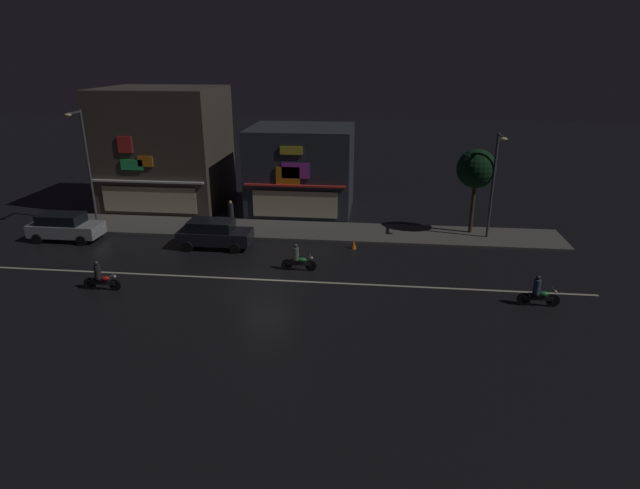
{
  "coord_description": "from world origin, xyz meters",
  "views": [
    {
      "loc": [
        5.52,
        -24.03,
        10.97
      ],
      "look_at": [
        2.51,
        2.59,
        1.1
      ],
      "focal_mm": 29.36,
      "sensor_mm": 36.0,
      "label": 1
    }
  ],
  "objects_px": {
    "parked_car_trailing": "(214,233)",
    "motorcycle_opposite_lane": "(298,259)",
    "parked_car_near_kerb": "(65,226)",
    "streetlamp_west": "(86,159)",
    "streetlamp_mid": "(494,177)",
    "motorcycle_following": "(100,278)",
    "pedestrian_on_sidewalk": "(231,217)",
    "traffic_cone": "(354,244)",
    "motorcycle_lead": "(538,293)"
  },
  "relations": [
    {
      "from": "parked_car_trailing",
      "to": "motorcycle_opposite_lane",
      "type": "relative_size",
      "value": 2.26
    },
    {
      "from": "parked_car_near_kerb",
      "to": "motorcycle_opposite_lane",
      "type": "xyz_separation_m",
      "value": [
        15.03,
        -3.21,
        -0.24
      ]
    },
    {
      "from": "streetlamp_west",
      "to": "streetlamp_mid",
      "type": "height_order",
      "value": "streetlamp_west"
    },
    {
      "from": "parked_car_near_kerb",
      "to": "motorcycle_opposite_lane",
      "type": "distance_m",
      "value": 15.37
    },
    {
      "from": "motorcycle_following",
      "to": "parked_car_near_kerb",
      "type": "bearing_deg",
      "value": -54.51
    },
    {
      "from": "pedestrian_on_sidewalk",
      "to": "parked_car_trailing",
      "type": "distance_m",
      "value": 2.82
    },
    {
      "from": "pedestrian_on_sidewalk",
      "to": "motorcycle_following",
      "type": "height_order",
      "value": "pedestrian_on_sidewalk"
    },
    {
      "from": "streetlamp_west",
      "to": "parked_car_near_kerb",
      "type": "distance_m",
      "value": 4.77
    },
    {
      "from": "parked_car_near_kerb",
      "to": "motorcycle_opposite_lane",
      "type": "height_order",
      "value": "parked_car_near_kerb"
    },
    {
      "from": "streetlamp_west",
      "to": "parked_car_trailing",
      "type": "distance_m",
      "value": 10.57
    },
    {
      "from": "streetlamp_mid",
      "to": "motorcycle_following",
      "type": "xyz_separation_m",
      "value": [
        -20.14,
        -9.53,
        -3.36
      ]
    },
    {
      "from": "traffic_cone",
      "to": "parked_car_trailing",
      "type": "bearing_deg",
      "value": -175.22
    },
    {
      "from": "streetlamp_west",
      "to": "pedestrian_on_sidewalk",
      "type": "relative_size",
      "value": 3.76
    },
    {
      "from": "traffic_cone",
      "to": "pedestrian_on_sidewalk",
      "type": "bearing_deg",
      "value": 165.21
    },
    {
      "from": "streetlamp_mid",
      "to": "parked_car_near_kerb",
      "type": "xyz_separation_m",
      "value": [
        -25.97,
        -2.83,
        -3.12
      ]
    },
    {
      "from": "streetlamp_mid",
      "to": "motorcycle_lead",
      "type": "distance_m",
      "value": 9.55
    },
    {
      "from": "motorcycle_following",
      "to": "motorcycle_opposite_lane",
      "type": "xyz_separation_m",
      "value": [
        9.2,
        3.48,
        0.0
      ]
    },
    {
      "from": "motorcycle_lead",
      "to": "traffic_cone",
      "type": "xyz_separation_m",
      "value": [
        -8.76,
        6.52,
        -0.36
      ]
    },
    {
      "from": "motorcycle_following",
      "to": "motorcycle_opposite_lane",
      "type": "distance_m",
      "value": 9.83
    },
    {
      "from": "streetlamp_west",
      "to": "pedestrian_on_sidewalk",
      "type": "distance_m",
      "value": 10.22
    },
    {
      "from": "motorcycle_opposite_lane",
      "to": "traffic_cone",
      "type": "height_order",
      "value": "motorcycle_opposite_lane"
    },
    {
      "from": "motorcycle_lead",
      "to": "motorcycle_following",
      "type": "bearing_deg",
      "value": 9.22
    },
    {
      "from": "motorcycle_following",
      "to": "traffic_cone",
      "type": "relative_size",
      "value": 3.45
    },
    {
      "from": "parked_car_near_kerb",
      "to": "motorcycle_lead",
      "type": "bearing_deg",
      "value": 167.09
    },
    {
      "from": "motorcycle_following",
      "to": "traffic_cone",
      "type": "height_order",
      "value": "motorcycle_following"
    },
    {
      "from": "pedestrian_on_sidewalk",
      "to": "traffic_cone",
      "type": "relative_size",
      "value": 3.59
    },
    {
      "from": "parked_car_trailing",
      "to": "motorcycle_opposite_lane",
      "type": "height_order",
      "value": "parked_car_trailing"
    },
    {
      "from": "parked_car_near_kerb",
      "to": "parked_car_trailing",
      "type": "bearing_deg",
      "value": 178.46
    },
    {
      "from": "parked_car_trailing",
      "to": "motorcycle_opposite_lane",
      "type": "xyz_separation_m",
      "value": [
        5.47,
        -2.96,
        -0.24
      ]
    },
    {
      "from": "pedestrian_on_sidewalk",
      "to": "parked_car_near_kerb",
      "type": "distance_m",
      "value": 10.15
    },
    {
      "from": "motorcycle_lead",
      "to": "motorcycle_following",
      "type": "relative_size",
      "value": 1.0
    },
    {
      "from": "streetlamp_west",
      "to": "motorcycle_following",
      "type": "height_order",
      "value": "streetlamp_west"
    },
    {
      "from": "motorcycle_lead",
      "to": "parked_car_near_kerb",
      "type": "bearing_deg",
      "value": -5.37
    },
    {
      "from": "traffic_cone",
      "to": "motorcycle_following",
      "type": "bearing_deg",
      "value": -149.22
    },
    {
      "from": "streetlamp_mid",
      "to": "motorcycle_lead",
      "type": "relative_size",
      "value": 3.4
    },
    {
      "from": "pedestrian_on_sidewalk",
      "to": "motorcycle_opposite_lane",
      "type": "height_order",
      "value": "pedestrian_on_sidewalk"
    },
    {
      "from": "parked_car_trailing",
      "to": "motorcycle_following",
      "type": "relative_size",
      "value": 2.26
    },
    {
      "from": "motorcycle_following",
      "to": "motorcycle_opposite_lane",
      "type": "height_order",
      "value": "same"
    },
    {
      "from": "streetlamp_west",
      "to": "motorcycle_opposite_lane",
      "type": "height_order",
      "value": "streetlamp_west"
    },
    {
      "from": "streetlamp_west",
      "to": "traffic_cone",
      "type": "distance_m",
      "value": 18.29
    },
    {
      "from": "streetlamp_west",
      "to": "motorcycle_following",
      "type": "xyz_separation_m",
      "value": [
        5.62,
        -9.79,
        -3.86
      ]
    },
    {
      "from": "streetlamp_mid",
      "to": "pedestrian_on_sidewalk",
      "type": "xyz_separation_m",
      "value": [
        -16.15,
        -0.29,
        -2.93
      ]
    },
    {
      "from": "streetlamp_west",
      "to": "motorcycle_lead",
      "type": "relative_size",
      "value": 3.91
    },
    {
      "from": "motorcycle_following",
      "to": "traffic_cone",
      "type": "xyz_separation_m",
      "value": [
        11.97,
        7.13,
        -0.36
      ]
    },
    {
      "from": "streetlamp_mid",
      "to": "traffic_cone",
      "type": "relative_size",
      "value": 11.73
    },
    {
      "from": "streetlamp_mid",
      "to": "parked_car_trailing",
      "type": "height_order",
      "value": "streetlamp_mid"
    },
    {
      "from": "parked_car_near_kerb",
      "to": "motorcycle_following",
      "type": "height_order",
      "value": "parked_car_near_kerb"
    },
    {
      "from": "parked_car_trailing",
      "to": "motorcycle_following",
      "type": "xyz_separation_m",
      "value": [
        -3.72,
        -6.44,
        -0.24
      ]
    },
    {
      "from": "parked_car_near_kerb",
      "to": "streetlamp_mid",
      "type": "bearing_deg",
      "value": -173.78
    },
    {
      "from": "pedestrian_on_sidewalk",
      "to": "motorcycle_opposite_lane",
      "type": "relative_size",
      "value": 1.04
    }
  ]
}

